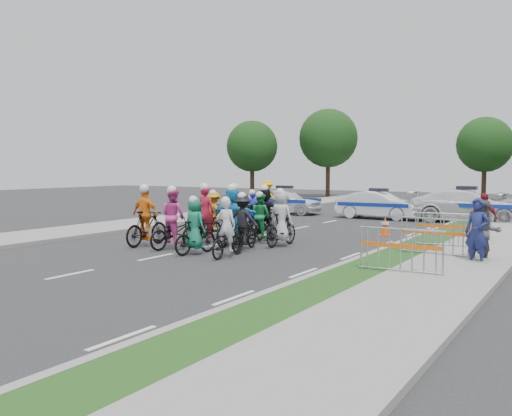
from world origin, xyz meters
The scene contains 34 objects.
ground centered at (0.00, 0.00, 0.00)m, with size 90.00×90.00×0.00m, color #28282B.
curb_right centered at (5.10, 5.00, 0.06)m, with size 0.20×60.00×0.12m, color gray.
grass_strip centered at (5.80, 5.00, 0.06)m, with size 1.20×60.00×0.11m, color #234716.
sidewalk_right centered at (7.60, 5.00, 0.07)m, with size 2.40×60.00×0.13m, color gray.
sidewalk_left centered at (-6.50, 5.00, 0.07)m, with size 3.00×60.00×0.13m, color gray.
rider_0 centered at (1.71, 1.06, 0.57)m, with size 0.70×1.71×1.70m.
rider_1 centered at (0.61, 1.02, 0.67)m, with size 0.78×1.67×1.70m.
rider_2 centered at (-0.63, 1.57, 0.72)m, with size 0.98×2.00×1.96m.
rider_3 centered at (-1.78, 1.60, 0.76)m, with size 1.00×1.89×1.98m.
rider_4 centered at (1.39, 2.39, 0.69)m, with size 1.05×1.80×1.77m.
rider_5 centered at (0.60, 3.02, 0.83)m, with size 1.59×1.90×1.99m.
rider_6 centered at (-0.57, 3.18, 0.66)m, with size 0.90×2.02×2.00m.
rider_7 centered at (1.92, 3.80, 0.72)m, with size 0.80×1.78×1.85m.
rider_8 centered at (0.92, 4.22, 0.64)m, with size 0.85×1.75×1.71m.
rider_9 centered at (-0.19, 4.39, 0.75)m, with size 1.03×1.92×1.96m.
rider_10 centered at (-1.31, 4.68, 0.67)m, with size 1.03×1.75×1.70m.
rider_11 centered at (0.55, 5.15, 0.80)m, with size 1.58×1.87×1.91m.
rider_12 centered at (-0.40, 5.91, 0.56)m, with size 0.86×1.74×1.69m.
police_car_0 centered at (-3.87, 14.80, 0.68)m, with size 1.61×4.00×1.36m, color white.
police_car_1 centered at (1.38, 14.66, 0.66)m, with size 1.41×4.03×1.33m, color white.
police_car_2 centered at (5.38, 15.11, 0.74)m, with size 2.08×5.12×1.49m, color white.
spectator_0 centered at (7.93, 3.16, 0.87)m, with size 0.63×0.42×1.74m, color navy.
spectator_1 centered at (8.05, 3.59, 0.83)m, with size 0.81×0.63×1.66m, color #4E4E53.
spectator_2 centered at (7.28, 8.01, 0.83)m, with size 0.97×0.40×1.66m, color maroon.
marshal_hiviz centered at (-4.49, 14.04, 0.91)m, with size 1.18×0.68×1.82m, color yellow.
barrier_0 centered at (6.70, 0.75, 0.56)m, with size 2.00×0.50×1.12m, color #A5A8AD, non-canonical shape.
barrier_1 centered at (6.70, 3.81, 0.56)m, with size 2.00×0.50×1.12m, color #A5A8AD, non-canonical shape.
barrier_2 centered at (6.70, 5.72, 0.56)m, with size 2.00×0.50×1.12m, color #A5A8AD, non-canonical shape.
cone_0 centered at (3.86, 8.22, 0.34)m, with size 0.40×0.40×0.70m.
cone_1 centered at (6.75, 12.09, 0.34)m, with size 0.40×0.40×0.70m.
parked_bike centered at (-5.17, 10.83, 0.48)m, with size 0.63×1.82×0.96m, color black.
tree_0 centered at (-14.00, 28.00, 4.19)m, with size 4.20×4.20×6.30m.
tree_3 centered at (-9.00, 32.00, 4.89)m, with size 4.90×4.90×7.35m.
tree_4 centered at (3.00, 34.00, 4.19)m, with size 4.20×4.20×6.30m.
Camera 1 is at (10.55, -12.05, 2.53)m, focal length 40.00 mm.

